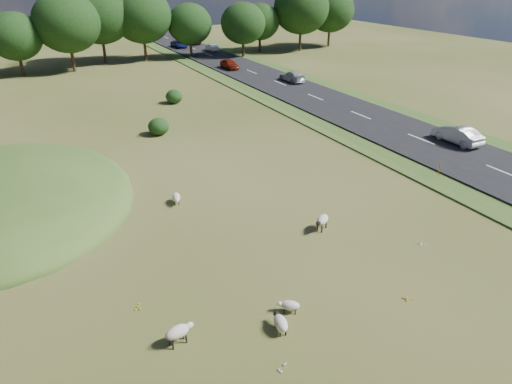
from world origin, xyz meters
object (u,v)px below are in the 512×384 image
marker_post (439,170)px  car_1 (292,76)px  sheep_1 (290,305)px  sheep_4 (280,323)px  car_3 (179,44)px  sheep_3 (178,332)px  car_5 (212,48)px  car_0 (193,40)px  car_2 (457,135)px  sheep_5 (322,220)px  sheep_2 (84,223)px  sheep_0 (176,197)px  car_4 (229,64)px

marker_post → car_1: car_1 is taller
sheep_1 → sheep_4: 1.21m
sheep_1 → car_3: bearing=-69.2°
sheep_3 → car_5: 70.02m
car_5 → car_0: bearing=-90.0°
marker_post → sheep_4: size_ratio=1.00×
car_2 → sheep_5: bearing=19.1°
sheep_1 → car_1: bearing=-85.7°
sheep_1 → car_2: car_2 is taller
marker_post → sheep_2: (-23.42, 3.79, 0.01)m
sheep_4 → car_1: 45.20m
car_2 → car_0: bearing=-90.0°
sheep_2 → sheep_0: bearing=-81.7°
marker_post → sheep_1: bearing=-156.6°
sheep_4 → car_0: (24.04, 74.94, 0.54)m
car_2 → sheep_1: bearing=26.0°
sheep_4 → sheep_5: (6.12, 5.86, 0.21)m
sheep_1 → sheep_4: sheep_4 is taller
sheep_2 → car_5: size_ratio=0.32×
sheep_5 → car_4: car_4 is taller
sheep_5 → car_1: size_ratio=0.29×
marker_post → car_5: bearing=83.6°
marker_post → sheep_5: size_ratio=0.94×
sheep_4 → sheep_0: bearing=10.1°
sheep_4 → sheep_5: size_ratio=0.94×
sheep_2 → sheep_5: 13.36m
sheep_2 → car_0: bearing=-26.8°
sheep_3 → sheep_4: (3.92, -1.21, -0.19)m
sheep_5 → sheep_2: bearing=-58.3°
sheep_3 → car_5: bearing=57.3°
marker_post → sheep_5: bearing=-169.4°
sheep_0 → car_4: car_4 is taller
car_2 → car_3: size_ratio=0.97×
marker_post → sheep_3: 22.55m
sheep_3 → car_4: bearing=54.2°
car_0 → car_3: 4.78m
sheep_1 → sheep_5: 7.27m
sheep_3 → car_3: 74.84m
marker_post → car_4: 41.62m
car_4 → sheep_2: bearing=-124.6°
sheep_3 → sheep_5: bearing=15.7°
car_0 → car_2: size_ratio=1.14×
car_4 → car_3: bearing=90.0°
sheep_0 → sheep_2: (-5.70, -0.98, 0.19)m
car_2 → car_5: size_ratio=1.16×
sheep_1 → sheep_3: size_ratio=0.79×
sheep_3 → car_5: car_5 is taller
sheep_1 → marker_post: bearing=-120.6°
car_5 → sheep_1: bearing=70.3°
sheep_5 → car_0: car_0 is taller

